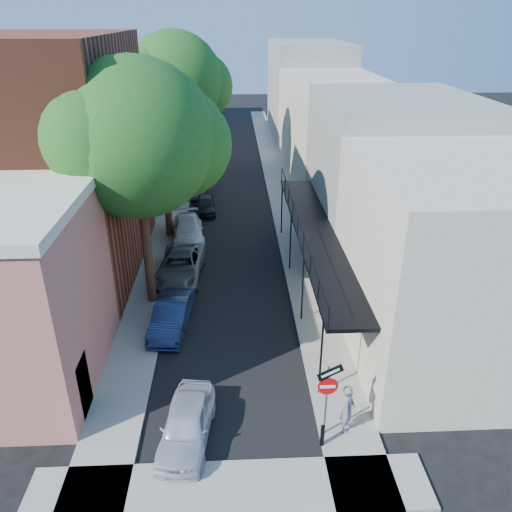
{
  "coord_description": "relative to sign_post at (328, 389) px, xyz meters",
  "views": [
    {
      "loc": [
        0.29,
        -11.32,
        12.79
      ],
      "look_at": [
        1.26,
        9.16,
        2.8
      ],
      "focal_mm": 35.0,
      "sensor_mm": 36.0,
      "label": 1
    }
  ],
  "objects": [
    {
      "name": "oak_mid",
      "position": [
        -6.58,
        17.26,
        5.02
      ],
      "size": [
        6.6,
        6.0,
        10.2
      ],
      "color": "#362615",
      "rests_on": "ground"
    },
    {
      "name": "buildings_left",
      "position": [
        -12.46,
        27.79,
        2.9
      ],
      "size": [
        10.1,
        59.1,
        12.0
      ],
      "color": "#BC7260",
      "rests_on": "ground"
    },
    {
      "name": "sidewalk_left",
      "position": [
        -7.16,
        29.03,
        -1.98
      ],
      "size": [
        2.0,
        64.0,
        0.12
      ],
      "primitive_type": "cube",
      "color": "gray",
      "rests_on": "ground"
    },
    {
      "name": "pedestrian",
      "position": [
        0.77,
        0.17,
        -1.02
      ],
      "size": [
        0.66,
        0.77,
        1.8
      ],
      "primitive_type": "imported",
      "rotation": [
        0.0,
        0.0,
        1.16
      ],
      "color": "slate",
      "rests_on": "sidewalk_right"
    },
    {
      "name": "sidewalk_cross",
      "position": [
        -3.16,
        -1.97,
        -1.98
      ],
      "size": [
        12.0,
        2.0,
        0.12
      ],
      "primitive_type": "cube",
      "color": "gray",
      "rests_on": "ground"
    },
    {
      "name": "parked_car_c",
      "position": [
        -5.76,
        11.49,
        -1.35
      ],
      "size": [
        2.61,
        5.08,
        1.37
      ],
      "primitive_type": "imported",
      "rotation": [
        0.0,
        0.0,
        -0.07
      ],
      "color": "slate",
      "rests_on": "ground"
    },
    {
      "name": "oak_far",
      "position": [
        -6.51,
        26.3,
        6.22
      ],
      "size": [
        7.7,
        7.0,
        11.9
      ],
      "color": "#362615",
      "rests_on": "ground"
    },
    {
      "name": "parked_car_a",
      "position": [
        -4.56,
        0.1,
        -1.38
      ],
      "size": [
        1.97,
        4.0,
        1.31
      ],
      "primitive_type": "imported",
      "rotation": [
        0.0,
        0.0,
        -0.11
      ],
      "color": "silver",
      "rests_on": "ground"
    },
    {
      "name": "sidewalk_right",
      "position": [
        0.84,
        29.03,
        -1.98
      ],
      "size": [
        2.0,
        64.0,
        0.12
      ],
      "primitive_type": "cube",
      "color": "gray",
      "rests_on": "ground"
    },
    {
      "name": "parked_car_f",
      "position": [
        -5.76,
        25.31,
        -1.34
      ],
      "size": [
        2.05,
        4.4,
        1.4
      ],
      "primitive_type": "imported",
      "rotation": [
        0.0,
        0.0,
        -0.14
      ],
      "color": "#686357",
      "rests_on": "ground"
    },
    {
      "name": "road_surface",
      "position": [
        -3.16,
        29.03,
        -2.03
      ],
      "size": [
        6.0,
        64.0,
        0.01
      ],
      "primitive_type": "cube",
      "color": "black",
      "rests_on": "ground"
    },
    {
      "name": "ground",
      "position": [
        -3.16,
        -0.97,
        -2.04
      ],
      "size": [
        160.0,
        160.0,
        0.0
      ],
      "primitive_type": "plane",
      "color": "black",
      "rests_on": "ground"
    },
    {
      "name": "oak_near",
      "position": [
        -6.53,
        9.29,
        5.84
      ],
      "size": [
        7.48,
        6.8,
        11.42
      ],
      "color": "#362615",
      "rests_on": "ground"
    },
    {
      "name": "parked_car_e",
      "position": [
        -4.88,
        21.2,
        -1.46
      ],
      "size": [
        1.58,
        3.48,
        1.16
      ],
      "primitive_type": "imported",
      "rotation": [
        0.0,
        0.0,
        0.06
      ],
      "color": "black",
      "rests_on": "ground"
    },
    {
      "name": "sign_post",
      "position": [
        0.0,
        0.0,
        0.0
      ],
      "size": [
        0.89,
        0.17,
        2.99
      ],
      "color": "#595B60",
      "rests_on": "ground"
    },
    {
      "name": "parked_car_b",
      "position": [
        -5.74,
        6.69,
        -1.37
      ],
      "size": [
        1.85,
        4.2,
        1.34
      ],
      "primitive_type": "imported",
      "rotation": [
        0.0,
        0.0,
        -0.11
      ],
      "color": "#162246",
      "rests_on": "ground"
    },
    {
      "name": "bollard",
      "position": [
        -0.16,
        -0.47,
        -1.52
      ],
      "size": [
        0.14,
        0.14,
        0.8
      ],
      "primitive_type": "cylinder",
      "color": "black",
      "rests_on": "sidewalk_right"
    },
    {
      "name": "buildings_right",
      "position": [
        5.83,
        28.51,
        2.39
      ],
      "size": [
        9.8,
        55.0,
        10.0
      ],
      "color": "beige",
      "rests_on": "ground"
    },
    {
      "name": "parked_car_d",
      "position": [
        -5.76,
        16.54,
        -1.38
      ],
      "size": [
        2.4,
        4.75,
        1.32
      ],
      "primitive_type": "imported",
      "rotation": [
        0.0,
        0.0,
        0.12
      ],
      "color": "white",
      "rests_on": "ground"
    }
  ]
}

